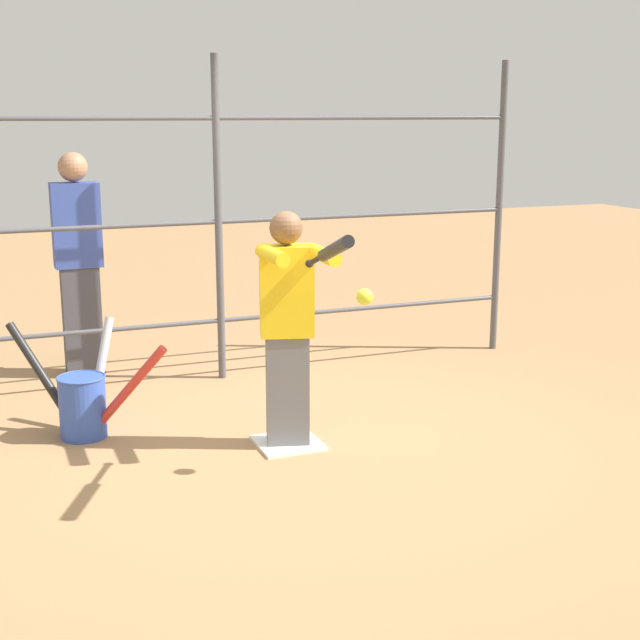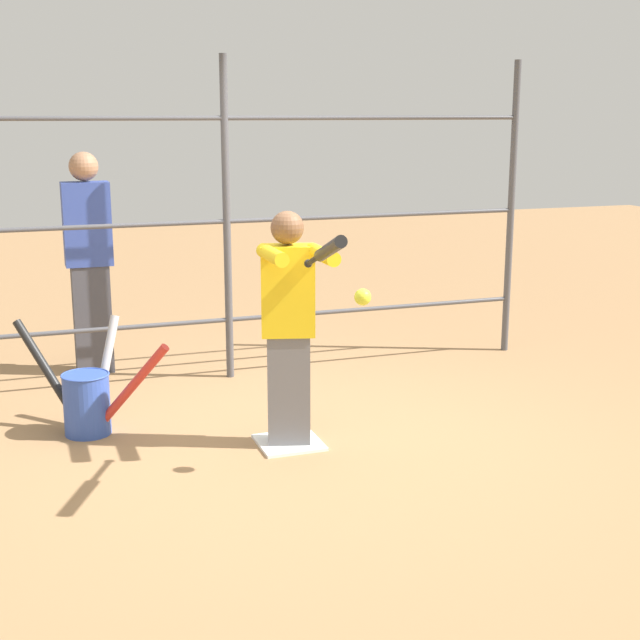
{
  "view_description": "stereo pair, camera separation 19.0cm",
  "coord_description": "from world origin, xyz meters",
  "px_view_note": "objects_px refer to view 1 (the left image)",
  "views": [
    {
      "loc": [
        1.77,
        5.11,
        2.09
      ],
      "look_at": [
        -0.13,
        0.25,
        0.87
      ],
      "focal_mm": 50.0,
      "sensor_mm": 36.0,
      "label": 1
    },
    {
      "loc": [
        1.59,
        5.18,
        2.09
      ],
      "look_at": [
        -0.13,
        0.25,
        0.87
      ],
      "focal_mm": 50.0,
      "sensor_mm": 36.0,
      "label": 2
    }
  ],
  "objects_px": {
    "baseball_bat_swinging": "(332,251)",
    "bat_bucket": "(84,401)",
    "batter": "(288,322)",
    "softball_in_flight": "(365,297)",
    "bystander_behind_fence": "(79,261)"
  },
  "relations": [
    {
      "from": "bystander_behind_fence",
      "to": "batter",
      "type": "bearing_deg",
      "value": 115.58
    },
    {
      "from": "softball_in_flight",
      "to": "bat_bucket",
      "type": "bearing_deg",
      "value": -41.01
    },
    {
      "from": "bat_bucket",
      "to": "bystander_behind_fence",
      "type": "xyz_separation_m",
      "value": [
        -0.18,
        -1.47,
        0.69
      ]
    },
    {
      "from": "bystander_behind_fence",
      "to": "baseball_bat_swinging",
      "type": "bearing_deg",
      "value": 107.75
    },
    {
      "from": "softball_in_flight",
      "to": "bystander_behind_fence",
      "type": "bearing_deg",
      "value": -65.09
    },
    {
      "from": "batter",
      "to": "bat_bucket",
      "type": "relative_size",
      "value": 1.58
    },
    {
      "from": "batter",
      "to": "bat_bucket",
      "type": "bearing_deg",
      "value": -28.62
    },
    {
      "from": "softball_in_flight",
      "to": "bystander_behind_fence",
      "type": "xyz_separation_m",
      "value": [
        1.27,
        -2.73,
        -0.14
      ]
    },
    {
      "from": "baseball_bat_swinging",
      "to": "bat_bucket",
      "type": "relative_size",
      "value": 0.87
    },
    {
      "from": "baseball_bat_swinging",
      "to": "bystander_behind_fence",
      "type": "distance_m",
      "value": 3.18
    },
    {
      "from": "baseball_bat_swinging",
      "to": "bystander_behind_fence",
      "type": "relative_size",
      "value": 0.46
    },
    {
      "from": "batter",
      "to": "baseball_bat_swinging",
      "type": "distance_m",
      "value": 1.05
    },
    {
      "from": "softball_in_flight",
      "to": "bat_bucket",
      "type": "relative_size",
      "value": 0.1
    },
    {
      "from": "batter",
      "to": "softball_in_flight",
      "type": "relative_size",
      "value": 15.67
    },
    {
      "from": "batter",
      "to": "bystander_behind_fence",
      "type": "bearing_deg",
      "value": -64.42
    }
  ]
}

